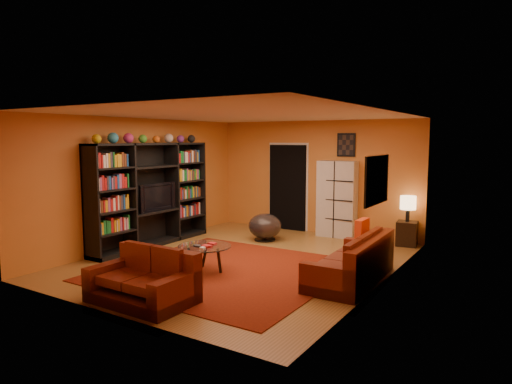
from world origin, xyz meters
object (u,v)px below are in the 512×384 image
Objects in this scene: entertainment_unit at (151,195)px; loveseat at (146,280)px; tv at (154,197)px; coffee_table at (205,249)px; storage_cabinet at (337,199)px; side_table at (407,234)px; table_lamp at (408,203)px; sofa at (356,263)px; bowl_chair at (265,226)px.

entertainment_unit reaches higher than loveseat.
entertainment_unit is 0.08m from tv.
storage_cabinet is at bearing 78.30° from coffee_table.
loveseat is 5.29m from storage_cabinet.
storage_cabinet is (2.91, 2.80, -0.20)m from entertainment_unit.
side_table is 0.95× the size of table_lamp.
entertainment_unit is 3.44× the size of coffee_table.
side_table is at bearing -22.14° from loveseat.
storage_cabinet is (-1.50, 2.91, 0.56)m from sofa.
table_lamp is (4.42, 2.72, -0.13)m from tv.
sofa is 2.86m from side_table.
sofa is 3.13m from loveseat.
storage_cabinet is at bearing 178.16° from table_lamp.
entertainment_unit is at bearing 156.06° from coffee_table.
entertainment_unit is at bearing -148.38° from table_lamp.
sofa is at bearing -41.76° from loveseat.
coffee_table is at bearing -23.94° from entertainment_unit.
coffee_table is 0.51× the size of storage_cabinet.
tv is 0.70× the size of loveseat.
storage_cabinet is at bearing -6.04° from loveseat.
bowl_chair is at bearing -157.05° from table_lamp.
storage_cabinet is 3.40× the size of side_table.
entertainment_unit reaches higher than storage_cabinet.
sofa is 3.16m from bowl_chair.
bowl_chair is at bearing -47.38° from tv.
table_lamp reaches higher than loveseat.
entertainment_unit is 5.69× the size of table_lamp.
table_lamp is at bearing 22.95° from bowl_chair.
tv is 1.97× the size of side_table.
entertainment_unit is at bearing 177.06° from sofa.
loveseat is at bearing -112.72° from side_table.
entertainment_unit is 2.42m from coffee_table.
side_table is at bearing -90.00° from table_lamp.
tv is 2.42m from bowl_chair.
entertainment_unit reaches higher than bowl_chair.
storage_cabinet reaches higher than table_lamp.
bowl_chair is (-1.15, -1.20, -0.54)m from storage_cabinet.
side_table is at bearing 22.95° from bowl_chair.
coffee_table is at bearing -161.33° from sofa.
entertainment_unit is at bearing 44.14° from loveseat.
coffee_table is at bearing -104.67° from storage_cabinet.
table_lamp reaches higher than sofa.
sofa is 2.84× the size of bowl_chair.
storage_cabinet is 1.56m from table_lamp.
coffee_table is at bearing 7.17° from loveseat.
entertainment_unit is 3.43m from loveseat.
tv reaches higher than bowl_chair.
storage_cabinet reaches higher than coffee_table.
loveseat is 5.61m from side_table.
entertainment_unit is 4.47m from sofa.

